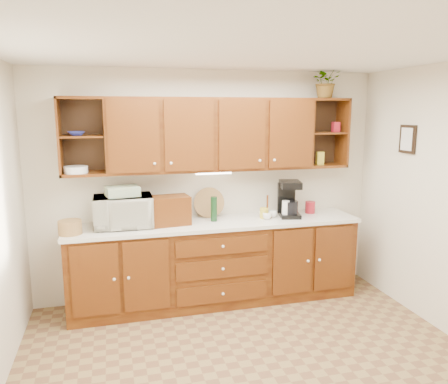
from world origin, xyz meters
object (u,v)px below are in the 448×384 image
microwave (123,211)px  coffee_maker (289,199)px  potted_plant (326,81)px  bread_box (168,210)px

microwave → coffee_maker: size_ratio=1.43×
potted_plant → microwave: bearing=-178.1°
potted_plant → bread_box: bearing=-176.9°
microwave → coffee_maker: 1.87m
bread_box → coffee_maker: bearing=-5.9°
coffee_maker → potted_plant: size_ratio=1.11×
microwave → bread_box: bearing=-2.9°
bread_box → potted_plant: 2.32m
microwave → coffee_maker: bearing=-0.3°
bread_box → potted_plant: size_ratio=1.17×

